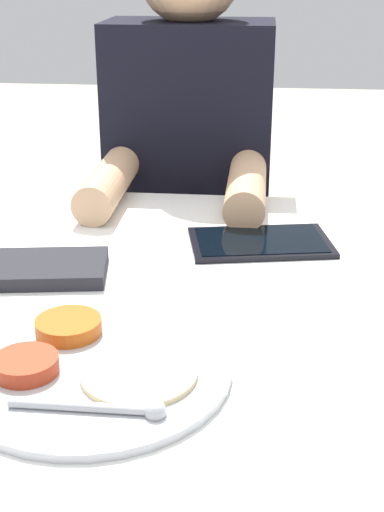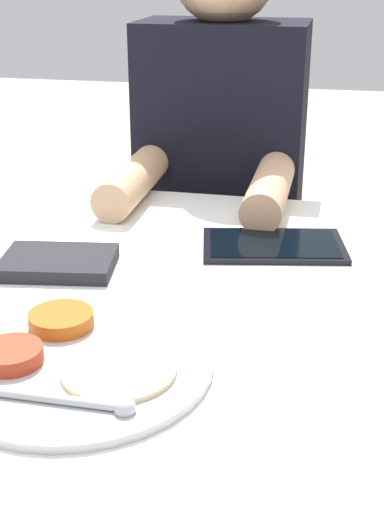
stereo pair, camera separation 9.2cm
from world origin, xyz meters
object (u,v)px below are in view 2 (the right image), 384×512
object	(u,v)px
thali_tray	(75,360)
red_notebook	(58,263)
tablet_device	(274,245)
person_diner	(220,235)

from	to	relation	value
thali_tray	red_notebook	world-z (taller)	thali_tray
tablet_device	red_notebook	bearing A→B (deg)	-154.09
tablet_device	thali_tray	bearing A→B (deg)	-114.70
thali_tray	red_notebook	bearing A→B (deg)	115.48
thali_tray	tablet_device	xyz separation A→B (m)	(0.18, 0.39, -0.00)
red_notebook	person_diner	xyz separation A→B (m)	(0.14, 0.55, -0.16)
red_notebook	person_diner	size ratio (longest dim) A/B	0.14
red_notebook	tablet_device	xyz separation A→B (m)	(0.30, 0.14, -0.00)
person_diner	thali_tray	bearing A→B (deg)	-91.79
tablet_device	person_diner	xyz separation A→B (m)	(-0.15, 0.41, -0.15)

